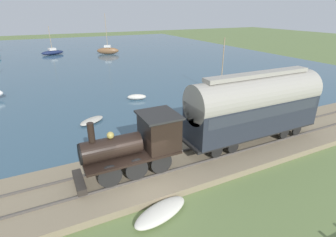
{
  "coord_description": "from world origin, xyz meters",
  "views": [
    {
      "loc": [
        -10.18,
        3.91,
        8.51
      ],
      "look_at": [
        4.52,
        -3.32,
        1.68
      ],
      "focal_mm": 28.0,
      "sensor_mm": 36.0,
      "label": 1
    }
  ],
  "objects": [
    {
      "name": "rowboat_far_out",
      "position": [
        9.18,
        -3.78,
        0.16
      ],
      "size": [
        1.8,
        2.65,
        0.3
      ],
      "rotation": [
        0.0,
        0.0,
        0.46
      ],
      "color": "beige",
      "rests_on": "harbor_water"
    },
    {
      "name": "sailboat_red",
      "position": [
        11.71,
        -13.18,
        0.74
      ],
      "size": [
        2.72,
        5.72,
        5.93
      ],
      "rotation": [
        0.0,
        0.0,
        0.23
      ],
      "color": "#B72D23",
      "rests_on": "harbor_water"
    },
    {
      "name": "rail_embankment",
      "position": [
        1.32,
        0.0,
        0.19
      ],
      "size": [
        4.94,
        56.0,
        0.5
      ],
      "color": "#84755B",
      "rests_on": "ground"
    },
    {
      "name": "rowboat_near_shore",
      "position": [
        14.03,
        -4.45,
        0.29
      ],
      "size": [
        1.33,
        2.02,
        0.55
      ],
      "rotation": [
        0.0,
        0.0,
        -0.35
      ],
      "color": "beige",
      "rests_on": "harbor_water"
    },
    {
      "name": "harbor_water",
      "position": [
        44.09,
        0.0,
        0.0
      ],
      "size": [
        80.0,
        80.0,
        0.01
      ],
      "color": "#38566B",
      "rests_on": "ground"
    },
    {
      "name": "sailboat_brown",
      "position": [
        44.56,
        -9.24,
        0.76
      ],
      "size": [
        2.87,
        4.53,
        7.8
      ],
      "rotation": [
        0.0,
        0.0,
        -0.41
      ],
      "color": "brown",
      "rests_on": "harbor_water"
    },
    {
      "name": "beached_dinghy",
      "position": [
        -1.87,
        0.19,
        0.22
      ],
      "size": [
        1.88,
        3.0,
        0.44
      ],
      "color": "beige",
      "rests_on": "ground"
    },
    {
      "name": "rowboat_mid_harbor",
      "position": [
        10.07,
        0.85,
        0.18
      ],
      "size": [
        2.08,
        2.46,
        0.35
      ],
      "rotation": [
        0.0,
        0.0,
        0.57
      ],
      "color": "#B7B2A3",
      "rests_on": "harbor_water"
    },
    {
      "name": "passenger_coach",
      "position": [
        1.32,
        -7.84,
        2.99
      ],
      "size": [
        2.36,
        9.52,
        4.54
      ],
      "color": "black",
      "rests_on": "rail_embankment"
    },
    {
      "name": "ground_plane",
      "position": [
        0.0,
        0.0,
        0.0
      ],
      "size": [
        200.0,
        200.0,
        0.0
      ],
      "primitive_type": "plane",
      "color": "#607542"
    },
    {
      "name": "sailboat_navy",
      "position": [
        48.76,
        1.06,
        0.51
      ],
      "size": [
        2.89,
        4.7,
        5.52
      ],
      "rotation": [
        0.0,
        0.0,
        0.29
      ],
      "color": "#192347",
      "rests_on": "harbor_water"
    },
    {
      "name": "steam_locomotive",
      "position": [
        1.32,
        -0.07,
        2.22
      ],
      "size": [
        2.21,
        5.53,
        3.18
      ],
      "color": "black",
      "rests_on": "rail_embankment"
    }
  ]
}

